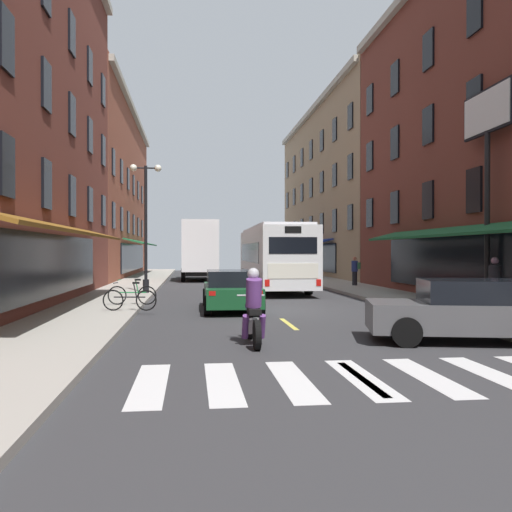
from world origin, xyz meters
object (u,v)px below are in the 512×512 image
(bicycle_mid, at_px, (130,299))
(sedan_mid, at_px, (231,290))
(sedan_near, at_px, (472,310))
(pedestrian_mid, at_px, (495,284))
(motorcycle_rider, at_px, (253,312))
(box_truck, at_px, (199,251))
(billboard_sign, at_px, (487,141))
(transit_bus, at_px, (274,257))
(bicycle_near, at_px, (132,294))
(street_lamp_twin, at_px, (146,222))
(pedestrian_near, at_px, (355,270))

(bicycle_mid, bearing_deg, sedan_mid, 17.90)
(sedan_near, bearing_deg, pedestrian_mid, 54.05)
(pedestrian_mid, bearing_deg, sedan_near, -18.31)
(sedan_near, xyz_separation_m, sedan_mid, (-4.83, 7.18, -0.01))
(motorcycle_rider, bearing_deg, box_truck, 91.72)
(motorcycle_rider, bearing_deg, sedan_near, -3.07)
(motorcycle_rider, height_order, pedestrian_mid, pedestrian_mid)
(billboard_sign, height_order, bicycle_mid, billboard_sign)
(billboard_sign, distance_m, motorcycle_rider, 11.11)
(transit_bus, relative_size, motorcycle_rider, 5.61)
(bicycle_near, height_order, street_lamp_twin, street_lamp_twin)
(sedan_mid, height_order, bicycle_mid, sedan_mid)
(sedan_mid, distance_m, bicycle_mid, 3.47)
(box_truck, distance_m, street_lamp_twin, 13.31)
(transit_bus, xyz_separation_m, pedestrian_near, (4.73, 0.98, -0.75))
(motorcycle_rider, bearing_deg, transit_bus, 79.88)
(sedan_near, xyz_separation_m, pedestrian_mid, (2.92, 4.02, 0.31))
(motorcycle_rider, distance_m, bicycle_mid, 6.71)
(bicycle_near, xyz_separation_m, street_lamp_twin, (0.01, 5.59, 2.85))
(bicycle_near, bearing_deg, box_truck, 81.99)
(sedan_near, distance_m, pedestrian_near, 18.05)
(transit_bus, xyz_separation_m, bicycle_mid, (-6.23, -10.72, -1.23))
(billboard_sign, height_order, transit_bus, billboard_sign)
(pedestrian_mid, bearing_deg, transit_bus, -141.77)
(transit_bus, relative_size, pedestrian_near, 7.32)
(billboard_sign, distance_m, street_lamp_twin, 14.50)
(sedan_mid, xyz_separation_m, street_lamp_twin, (-3.42, 6.49, 2.66))
(bicycle_mid, relative_size, pedestrian_mid, 1.00)
(pedestrian_mid, relative_size, street_lamp_twin, 0.29)
(transit_bus, xyz_separation_m, motorcycle_rider, (-2.96, -16.58, -1.02))
(box_truck, bearing_deg, transit_bus, -69.09)
(sedan_mid, relative_size, pedestrian_mid, 2.67)
(box_truck, bearing_deg, billboard_sign, -66.46)
(sedan_near, bearing_deg, billboard_sign, 57.45)
(motorcycle_rider, distance_m, street_lamp_twin, 14.08)
(bicycle_mid, bearing_deg, pedestrian_near, 46.90)
(sedan_near, relative_size, street_lamp_twin, 0.80)
(transit_bus, xyz_separation_m, box_truck, (-3.75, 9.82, 0.34))
(bicycle_near, bearing_deg, billboard_sign, -12.10)
(sedan_mid, bearing_deg, pedestrian_near, 54.27)
(sedan_mid, distance_m, pedestrian_mid, 8.37)
(transit_bus, relative_size, bicycle_mid, 6.81)
(bicycle_near, distance_m, street_lamp_twin, 6.27)
(billboard_sign, height_order, sedan_mid, billboard_sign)
(transit_bus, relative_size, street_lamp_twin, 1.99)
(billboard_sign, bearing_deg, pedestrian_mid, -112.26)
(transit_bus, height_order, box_truck, box_truck)
(motorcycle_rider, relative_size, pedestrian_near, 1.31)
(pedestrian_near, height_order, pedestrian_mid, pedestrian_mid)
(billboard_sign, bearing_deg, transit_bus, 115.74)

